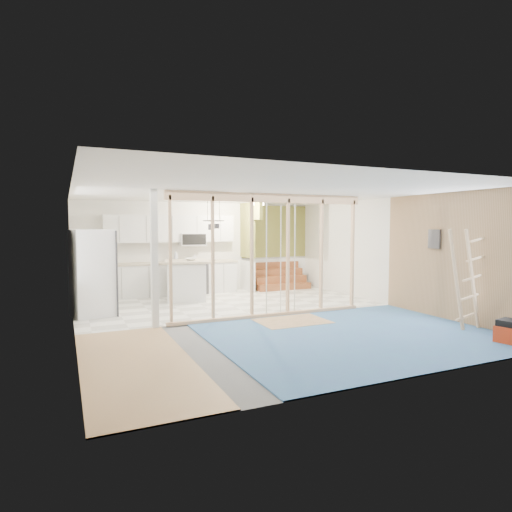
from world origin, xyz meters
name	(u,v)px	position (x,y,z in m)	size (l,w,h in m)	color
room	(257,256)	(0.00, 0.00, 1.30)	(7.01, 8.01, 2.61)	slate
floor_overlays	(259,317)	(0.07, 0.06, 0.01)	(7.00, 8.00, 0.03)	white
stud_frame	(247,243)	(-0.22, 0.00, 1.58)	(4.66, 0.14, 2.60)	#D7AE83
base_cabinets	(149,281)	(-1.61, 3.36, 0.47)	(4.45, 2.24, 0.93)	white
upper_cabinets	(173,230)	(-0.84, 3.82, 1.82)	(3.60, 0.41, 0.85)	white
green_partition	(269,258)	(2.04, 3.66, 0.94)	(2.25, 1.51, 2.60)	olive
pot_rack	(213,223)	(-0.31, 1.89, 2.00)	(0.52, 0.52, 0.72)	black
sheathing_panel	(460,258)	(3.48, -2.00, 1.30)	(0.02, 4.00, 2.60)	tan
electrical_panel	(434,239)	(3.43, -1.40, 1.65)	(0.04, 0.30, 0.40)	#3D3D42
ceiling_light	(258,204)	(1.40, 3.00, 2.54)	(0.32, 0.32, 0.08)	#FFEABF
fridge	(93,273)	(-3.08, 1.61, 0.92)	(0.94, 0.91, 1.85)	white
island	(186,281)	(-0.79, 2.70, 0.52)	(1.27, 1.27, 1.04)	silver
bowl	(191,259)	(-0.68, 2.60, 1.07)	(0.27, 0.27, 0.07)	white
soap_bottle_a	(176,256)	(-0.80, 3.70, 1.09)	(0.12, 0.12, 0.32)	silver
soap_bottle_b	(195,257)	(-0.25, 3.75, 1.03)	(0.09, 0.09, 0.21)	white
toolbox	(508,332)	(3.00, -3.40, 0.19)	(0.47, 0.39, 0.39)	#B52D10
ladder	(466,279)	(3.07, -2.51, 0.95)	(1.00, 0.06, 1.85)	#DBB486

